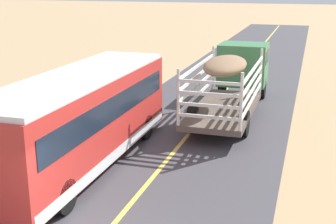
# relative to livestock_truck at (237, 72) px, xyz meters

# --- Properties ---
(livestock_truck) EXTENTS (2.53, 9.70, 3.02)m
(livestock_truck) POSITION_rel_livestock_truck_xyz_m (0.00, 0.00, 0.00)
(livestock_truck) COLOR #3F7F4C
(livestock_truck) RESTS_ON road_surface
(bus) EXTENTS (2.54, 10.00, 3.21)m
(bus) POSITION_rel_livestock_truck_xyz_m (-3.77, -9.24, -0.04)
(bus) COLOR red
(bus) RESTS_ON road_surface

